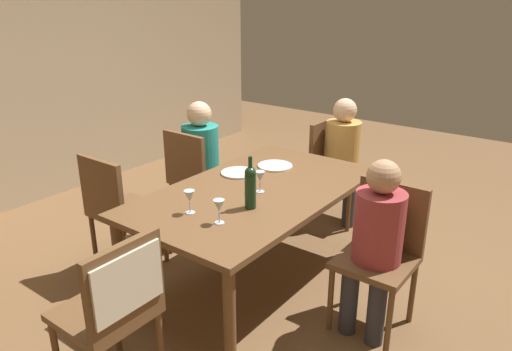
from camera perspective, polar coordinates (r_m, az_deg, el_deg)
The scene contains 18 objects.
ground_plane at distance 3.71m, azimuth 0.00°, elevation -11.96°, with size 10.00×10.00×0.00m, color brown.
rear_room_partition at distance 5.28m, azimuth -25.01°, elevation 11.67°, with size 6.40×0.12×2.70m, color tan.
dining_table at distance 3.41m, azimuth 0.00°, elevation -2.72°, with size 1.84×1.06×0.72m.
chair_far_right at distance 4.23m, azimuth -7.22°, elevation 0.19°, with size 0.44×0.44×0.92m.
chair_right_end at distance 4.53m, azimuth 9.03°, elevation 1.46°, with size 0.44×0.44×0.92m.
chair_near at distance 3.13m, azimuth 14.60°, elevation -8.01°, with size 0.44×0.44×0.92m.
chair_left_end at distance 2.54m, azimuth -15.99°, elevation -13.73°, with size 0.44×0.46×0.92m.
chair_far_left at distance 3.73m, azimuth -16.06°, elevation -3.37°, with size 0.44×0.44×0.92m.
person_woman_host at distance 4.27m, azimuth -6.26°, elevation 2.26°, with size 0.36×0.32×1.15m.
person_man_bearded at distance 4.44m, azimuth 10.41°, elevation 2.72°, with size 0.31×0.36×1.15m.
person_man_guest at distance 2.98m, azimuth 13.94°, elevation -6.94°, with size 0.34×0.30×1.12m.
wine_bottle_tall_green at distance 3.03m, azimuth -0.66°, elevation -1.23°, with size 0.07×0.07×0.34m.
wine_glass_near_left at distance 2.85m, azimuth -4.37°, elevation -3.66°, with size 0.07×0.07×0.15m.
wine_glass_centre at distance 3.00m, azimuth -7.82°, elevation -2.52°, with size 0.07×0.07×0.15m.
wine_glass_near_right at distance 3.29m, azimuth 0.48°, elevation -0.22°, with size 0.07×0.07×0.15m.
dinner_plate_host at distance 3.81m, azimuth 2.25°, elevation 1.15°, with size 0.27×0.27×0.01m, color white.
dinner_plate_guest_left at distance 3.67m, azimuth -2.09°, elevation 0.33°, with size 0.26×0.26×0.01m, color silver.
handbag at distance 4.15m, azimuth -10.73°, elevation -6.82°, with size 0.28×0.12×0.22m, color brown.
Camera 1 is at (-2.51, -1.87, 1.99)m, focal length 34.04 mm.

